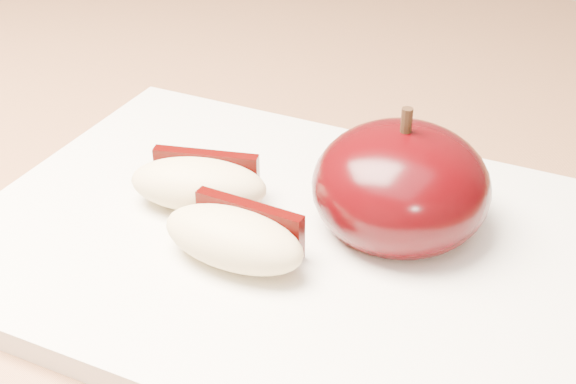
% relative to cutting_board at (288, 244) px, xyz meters
% --- Properties ---
extents(back_cabinet, '(2.40, 0.62, 0.94)m').
position_rel_cutting_board_xyz_m(back_cabinet, '(-0.04, 0.84, -0.44)').
color(back_cabinet, silver).
rests_on(back_cabinet, ground).
extents(cutting_board, '(0.32, 0.24, 0.01)m').
position_rel_cutting_board_xyz_m(cutting_board, '(0.00, 0.00, 0.00)').
color(cutting_board, silver).
rests_on(cutting_board, island_counter).
extents(apple_half, '(0.10, 0.10, 0.07)m').
position_rel_cutting_board_xyz_m(apple_half, '(0.05, 0.03, 0.03)').
color(apple_half, black).
rests_on(apple_half, cutting_board).
extents(apple_wedge_a, '(0.08, 0.05, 0.03)m').
position_rel_cutting_board_xyz_m(apple_wedge_a, '(-0.05, 0.00, 0.02)').
color(apple_wedge_a, beige).
rests_on(apple_wedge_a, cutting_board).
extents(apple_wedge_b, '(0.07, 0.04, 0.03)m').
position_rel_cutting_board_xyz_m(apple_wedge_b, '(-0.01, -0.03, 0.02)').
color(apple_wedge_b, beige).
rests_on(apple_wedge_b, cutting_board).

